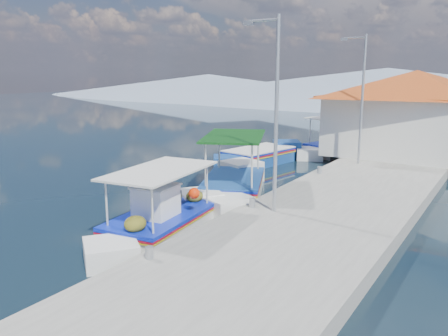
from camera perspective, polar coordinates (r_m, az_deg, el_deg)
The scene contains 10 objects.
ground at distance 15.96m, azimuth -12.20°, elevation -6.09°, with size 160.00×160.00×0.00m, color black.
quay at distance 17.99m, azimuth 15.66°, elevation -3.38°, with size 5.00×44.00×0.50m, color gray.
bollards at distance 17.91m, azimuth 8.60°, elevation -1.80°, with size 0.20×17.20×0.30m.
main_caique at distance 14.21m, azimuth -7.56°, elevation -6.38°, with size 2.52×6.71×2.23m.
caique_green_canopy at distance 18.22m, azimuth 1.47°, elevation -2.23°, with size 4.03×6.57×2.70m.
caique_blue_hull at distance 24.61m, azimuth 4.40°, elevation 1.33°, with size 2.88×6.82×1.23m.
caique_far at distance 28.04m, azimuth 13.99°, elevation 2.59°, with size 3.62×6.64×2.47m.
harbor_building at distance 26.17m, azimuth 22.50°, elevation 6.50°, with size 10.49×10.49×4.40m.
lamp_post_near at distance 14.19m, azimuth 6.20°, elevation 7.76°, with size 1.21×0.14×6.00m.
lamp_post_far at distance 22.59m, azimuth 16.59°, elevation 8.91°, with size 1.21×0.14×6.00m.
Camera 1 is at (10.82, -10.67, 4.90)m, focal length 36.86 mm.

